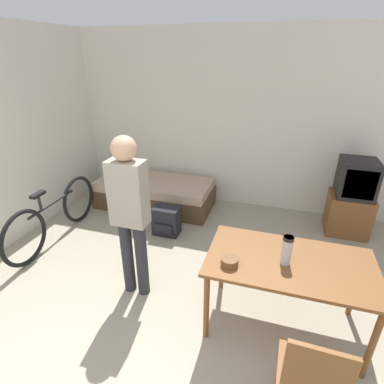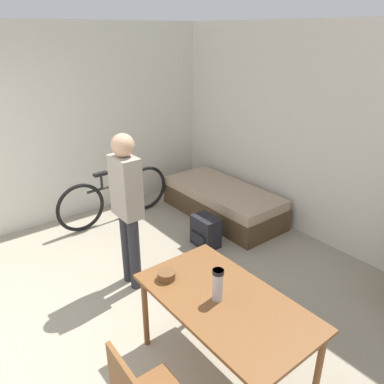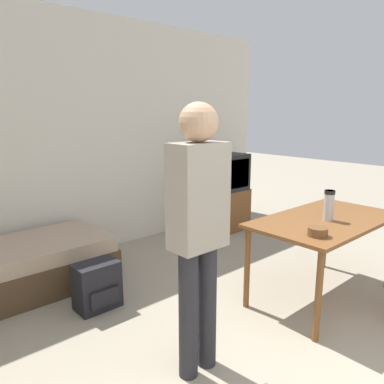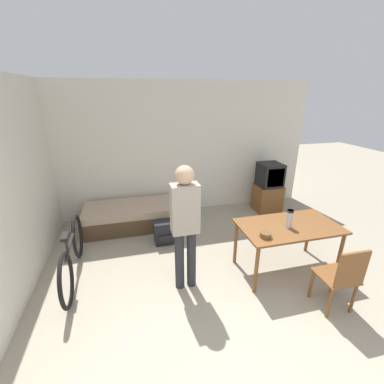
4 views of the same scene
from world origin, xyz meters
name	(u,v)px [view 4 (image 4 of 4)]	position (x,y,z in m)	size (l,w,h in m)	color
wall_back	(177,150)	(0.00, 3.88, 1.35)	(5.76, 0.06, 2.70)	silver
wall_left	(7,195)	(-2.41, 1.93, 1.35)	(0.06, 4.85, 2.70)	silver
daybed	(134,216)	(-1.00, 3.35, 0.22)	(1.88, 0.85, 0.45)	#4C3823
tv	(268,188)	(1.91, 3.38, 0.52)	(0.55, 0.48, 1.07)	brown
dining_table	(288,230)	(1.10, 1.44, 0.65)	(1.39, 0.78, 0.73)	brown
wooden_chair	(342,276)	(1.26, 0.60, 0.50)	(0.42, 0.42, 0.89)	brown
bicycle	(72,255)	(-1.87, 2.04, 0.36)	(0.10, 1.76, 0.77)	black
person_standing	(185,221)	(-0.39, 1.45, 0.99)	(0.34, 0.23, 1.69)	#28282D
thermos_flask	(290,218)	(1.05, 1.40, 0.88)	(0.09, 0.09, 0.26)	#B7B7BC
mate_bowl	(266,235)	(0.62, 1.24, 0.77)	(0.14, 0.14, 0.07)	brown
backpack	(165,232)	(-0.50, 2.59, 0.20)	(0.36, 0.27, 0.40)	black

